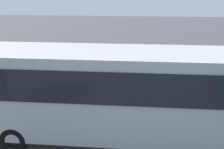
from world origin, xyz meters
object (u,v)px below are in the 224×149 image
spectator_far_left (156,86)px  parked_motorcycle_silver (99,103)px  spectator_left (133,85)px  spectator_centre (108,87)px  tour_bus (125,98)px  spectator_right (81,85)px  stunt_motorcycle (87,64)px

spectator_far_left → parked_motorcycle_silver: size_ratio=0.88×
spectator_far_left → parked_motorcycle_silver: (2.42, 0.75, -0.59)m
spectator_left → spectator_centre: 1.13m
tour_bus → spectator_far_left: 3.25m
tour_bus → spectator_right: bearing=-53.6°
spectator_left → stunt_motorcycle: bearing=-52.3°
spectator_centre → parked_motorcycle_silver: size_ratio=0.86×
tour_bus → spectator_left: bearing=-93.7°
spectator_far_left → spectator_centre: (2.10, 0.26, -0.02)m
spectator_left → stunt_motorcycle: size_ratio=0.91×
parked_motorcycle_silver → spectator_right: bearing=-37.5°
spectator_far_left → stunt_motorcycle: 5.13m
spectator_centre → stunt_motorcycle: 4.12m
spectator_far_left → tour_bus: bearing=68.3°
spectator_far_left → spectator_left: spectator_far_left is taller
tour_bus → spectator_far_left: (-1.18, -2.97, -0.57)m
spectator_left → parked_motorcycle_silver: bearing=27.2°
spectator_far_left → stunt_motorcycle: bearing=-43.4°
tour_bus → spectator_centre: 2.93m
spectator_centre → parked_motorcycle_silver: spectator_centre is taller
stunt_motorcycle → spectator_centre: bearing=113.3°
spectator_centre → spectator_right: size_ratio=1.03×
spectator_right → spectator_centre: bearing=170.6°
tour_bus → spectator_left: size_ratio=5.68×
spectator_left → stunt_motorcycle: 4.48m
spectator_left → parked_motorcycle_silver: 1.71m
spectator_left → tour_bus: bearing=86.3°
spectator_right → tour_bus: bearing=126.4°
spectator_far_left → spectator_right: spectator_far_left is taller
spectator_right → spectator_left: bearing=-179.1°
parked_motorcycle_silver → spectator_left: bearing=-152.8°
spectator_centre → tour_bus: bearing=108.7°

